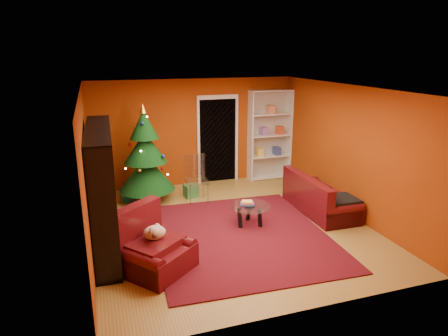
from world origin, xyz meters
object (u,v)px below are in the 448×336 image
object	(u,v)px
media_unit	(103,188)
dog	(155,233)
christmas_tree	(145,155)
sofa	(321,193)
acrylic_chair	(197,181)
armchair	(155,246)
gift_box_green	(191,191)
gift_box_red	(156,185)
white_bookshelf	(270,135)
coffee_table	(250,215)
gift_box_teal	(127,195)
rug	(240,235)

from	to	relation	value
media_unit	dog	size ratio (longest dim) A/B	6.67
christmas_tree	sofa	size ratio (longest dim) A/B	1.18
christmas_tree	acrylic_chair	xyz separation A→B (m)	(1.04, -0.41, -0.59)
armchair	acrylic_chair	distance (m)	2.94
gift_box_green	gift_box_red	size ratio (longest dim) A/B	1.37
sofa	gift_box_red	bearing A→B (deg)	51.92
christmas_tree	white_bookshelf	distance (m)	3.34
media_unit	coffee_table	world-z (taller)	media_unit
gift_box_teal	dog	size ratio (longest dim) A/B	0.70
gift_box_red	dog	distance (m)	3.76
coffee_table	gift_box_teal	bearing A→B (deg)	135.30
gift_box_green	dog	bearing A→B (deg)	-113.40
rug	christmas_tree	world-z (taller)	christmas_tree
christmas_tree	gift_box_teal	bearing A→B (deg)	162.75
rug	sofa	xyz separation A→B (m)	(2.00, 0.57, 0.39)
rug	media_unit	world-z (taller)	media_unit
white_bookshelf	acrylic_chair	world-z (taller)	white_bookshelf
gift_box_green	gift_box_red	xyz separation A→B (m)	(-0.69, 0.79, -0.04)
gift_box_teal	white_bookshelf	bearing A→B (deg)	8.58
sofa	rug	bearing A→B (deg)	106.86
gift_box_green	coffee_table	size ratio (longest dim) A/B	0.36
gift_box_green	white_bookshelf	bearing A→B (deg)	18.60
christmas_tree	gift_box_green	size ratio (longest dim) A/B	7.56
gift_box_teal	acrylic_chair	world-z (taller)	acrylic_chair
christmas_tree	gift_box_teal	world-z (taller)	christmas_tree
gift_box_teal	gift_box_red	xyz separation A→B (m)	(0.73, 0.58, -0.03)
christmas_tree	gift_box_green	bearing A→B (deg)	-4.44
gift_box_red	media_unit	bearing A→B (deg)	-115.46
dog	sofa	xyz separation A→B (m)	(3.61, 1.22, -0.20)
christmas_tree	coffee_table	world-z (taller)	christmas_tree
gift_box_teal	gift_box_green	xyz separation A→B (m)	(1.41, -0.21, 0.00)
media_unit	gift_box_teal	distance (m)	2.28
rug	gift_box_green	size ratio (longest dim) A/B	12.42
media_unit	coffee_table	distance (m)	2.76
gift_box_red	acrylic_chair	bearing A→B (deg)	-56.34
coffee_table	rug	bearing A→B (deg)	-132.60
white_bookshelf	armchair	world-z (taller)	white_bookshelf
dog	acrylic_chair	world-z (taller)	acrylic_chair
christmas_tree	dog	xyz separation A→B (m)	(-0.28, -2.97, -0.46)
white_bookshelf	gift_box_green	bearing A→B (deg)	-160.51
media_unit	gift_box_green	size ratio (longest dim) A/B	9.25
rug	sofa	bearing A→B (deg)	15.97
acrylic_chair	sofa	bearing A→B (deg)	-28.87
gift_box_green	gift_box_red	world-z (taller)	gift_box_green
armchair	coffee_table	world-z (taller)	armchair
media_unit	sofa	distance (m)	4.34
armchair	acrylic_chair	bearing A→B (deg)	23.66
media_unit	gift_box_green	xyz separation A→B (m)	(1.93, 1.83, -0.88)
gift_box_green	white_bookshelf	xyz separation A→B (m)	(2.29, 0.77, 1.00)
gift_box_green	sofa	size ratio (longest dim) A/B	0.16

